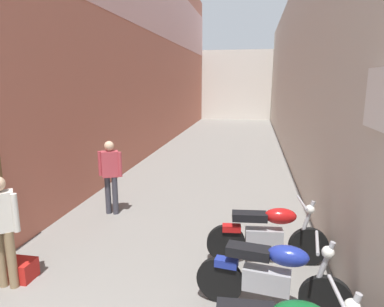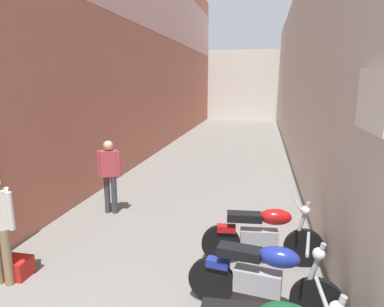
{
  "view_description": "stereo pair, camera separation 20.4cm",
  "coord_description": "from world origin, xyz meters",
  "px_view_note": "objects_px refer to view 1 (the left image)",
  "views": [
    {
      "loc": [
        1.31,
        -0.5,
        2.76
      ],
      "look_at": [
        -0.11,
        7.34,
        1.06
      ],
      "focal_mm": 31.65,
      "sensor_mm": 36.0,
      "label": 1
    },
    {
      "loc": [
        1.51,
        -0.46,
        2.76
      ],
      "look_at": [
        -0.11,
        7.34,
        1.06
      ],
      "focal_mm": 31.65,
      "sensor_mm": 36.0,
      "label": 2
    }
  ],
  "objects_px": {
    "motorcycle_fourth": "(268,233)",
    "pedestrian_mid_alley": "(2,224)",
    "motorcycle_third": "(272,275)",
    "plastic_crate": "(19,270)",
    "pedestrian_further_down": "(110,172)"
  },
  "relations": [
    {
      "from": "motorcycle_third",
      "to": "pedestrian_further_down",
      "type": "height_order",
      "value": "pedestrian_further_down"
    },
    {
      "from": "motorcycle_fourth",
      "to": "plastic_crate",
      "type": "height_order",
      "value": "motorcycle_fourth"
    },
    {
      "from": "motorcycle_fourth",
      "to": "pedestrian_further_down",
      "type": "xyz_separation_m",
      "value": [
        -3.18,
        1.47,
        0.42
      ]
    },
    {
      "from": "motorcycle_third",
      "to": "pedestrian_mid_alley",
      "type": "xyz_separation_m",
      "value": [
        -3.51,
        -0.1,
        0.42
      ]
    },
    {
      "from": "plastic_crate",
      "to": "pedestrian_mid_alley",
      "type": "bearing_deg",
      "value": -93.67
    },
    {
      "from": "pedestrian_further_down",
      "to": "plastic_crate",
      "type": "xyz_separation_m",
      "value": [
        -0.32,
        -2.54,
        -0.78
      ]
    },
    {
      "from": "motorcycle_fourth",
      "to": "pedestrian_mid_alley",
      "type": "relative_size",
      "value": 1.18
    },
    {
      "from": "motorcycle_fourth",
      "to": "pedestrian_further_down",
      "type": "bearing_deg",
      "value": 155.18
    },
    {
      "from": "pedestrian_further_down",
      "to": "plastic_crate",
      "type": "bearing_deg",
      "value": -97.15
    },
    {
      "from": "motorcycle_fourth",
      "to": "pedestrian_mid_alley",
      "type": "height_order",
      "value": "pedestrian_mid_alley"
    },
    {
      "from": "pedestrian_mid_alley",
      "to": "plastic_crate",
      "type": "height_order",
      "value": "pedestrian_mid_alley"
    },
    {
      "from": "motorcycle_third",
      "to": "pedestrian_mid_alley",
      "type": "height_order",
      "value": "pedestrian_mid_alley"
    },
    {
      "from": "pedestrian_further_down",
      "to": "plastic_crate",
      "type": "height_order",
      "value": "pedestrian_further_down"
    },
    {
      "from": "plastic_crate",
      "to": "motorcycle_third",
      "type": "bearing_deg",
      "value": -1.52
    },
    {
      "from": "motorcycle_third",
      "to": "plastic_crate",
      "type": "bearing_deg",
      "value": 178.48
    }
  ]
}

